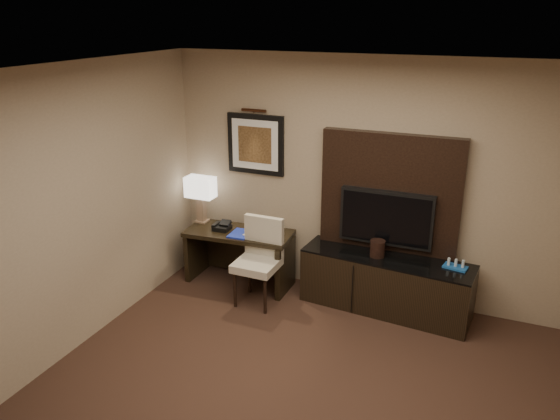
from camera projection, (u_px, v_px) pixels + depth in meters
The scene contains 16 objects.
ceiling at pixel (273, 81), 3.35m from camera, with size 4.50×5.00×0.01m, color silver.
wall_back at pixel (364, 181), 5.98m from camera, with size 4.50×0.01×2.70m, color gray.
wall_left at pixel (31, 231), 4.63m from camera, with size 0.01×5.00×2.70m, color gray.
desk at pixel (240, 257), 6.53m from camera, with size 1.25×0.54×0.67m, color black.
credenza at pixel (385, 283), 5.94m from camera, with size 1.83×0.51×0.63m, color black.
tv_wall_panel at pixel (390, 193), 5.84m from camera, with size 1.50×0.12×1.30m, color black.
tv at pixel (386, 218), 5.84m from camera, with size 1.00×0.08×0.60m, color black.
artwork at pixel (256, 144), 6.33m from camera, with size 0.70×0.04×0.70m, color black.
picture_light at pixel (254, 110), 6.16m from camera, with size 0.04×0.04×0.30m, color #3B1F12.
desk_chair at pixel (257, 264), 6.02m from camera, with size 0.46×0.53×0.96m, color beige, non-canonical shape.
table_lamp at pixel (201, 202), 6.62m from camera, with size 0.32×0.18×0.52m, color #93755B, non-canonical shape.
desk_phone at pixel (222, 226), 6.44m from camera, with size 0.19×0.17×0.09m, color black, non-canonical shape.
blue_folder at pixel (240, 234), 6.32m from camera, with size 0.22×0.29×0.02m, color #1B30B5.
book at pixel (247, 224), 6.32m from camera, with size 0.17×0.02×0.24m, color #C5B59B.
ice_bucket at pixel (377, 248), 5.83m from camera, with size 0.16×0.16×0.18m, color black.
minibar_tray at pixel (456, 264), 5.57m from camera, with size 0.24×0.14×0.08m, color #1853A1, non-canonical shape.
Camera 1 is at (1.36, -3.13, 3.11)m, focal length 35.00 mm.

